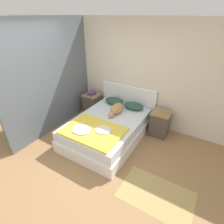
{
  "coord_description": "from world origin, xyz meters",
  "views": [
    {
      "loc": [
        1.83,
        -1.79,
        2.58
      ],
      "look_at": [
        0.02,
        1.22,
        0.6
      ],
      "focal_mm": 28.0,
      "sensor_mm": 36.0,
      "label": 1
    }
  ],
  "objects_px": {
    "bed": "(108,129)",
    "nightstand_right": "(160,123)",
    "dog": "(116,109)",
    "pillow_left": "(114,101)",
    "pillow_right": "(134,106)",
    "book_stack": "(92,93)",
    "nightstand_left": "(92,104)"
  },
  "relations": [
    {
      "from": "bed",
      "to": "nightstand_right",
      "type": "xyz_separation_m",
      "value": [
        0.99,
        0.76,
        0.06
      ]
    },
    {
      "from": "nightstand_right",
      "to": "dog",
      "type": "distance_m",
      "value": 1.09
    },
    {
      "from": "pillow_left",
      "to": "pillow_right",
      "type": "height_order",
      "value": "same"
    },
    {
      "from": "pillow_left",
      "to": "book_stack",
      "type": "height_order",
      "value": "book_stack"
    },
    {
      "from": "pillow_left",
      "to": "nightstand_right",
      "type": "bearing_deg",
      "value": -1.34
    },
    {
      "from": "pillow_left",
      "to": "nightstand_left",
      "type": "bearing_deg",
      "value": -177.62
    },
    {
      "from": "bed",
      "to": "book_stack",
      "type": "height_order",
      "value": "book_stack"
    },
    {
      "from": "bed",
      "to": "pillow_right",
      "type": "bearing_deg",
      "value": 70.62
    },
    {
      "from": "bed",
      "to": "pillow_right",
      "type": "xyz_separation_m",
      "value": [
        0.28,
        0.79,
        0.33
      ]
    },
    {
      "from": "nightstand_right",
      "to": "pillow_right",
      "type": "bearing_deg",
      "value": 177.62
    },
    {
      "from": "pillow_left",
      "to": "dog",
      "type": "xyz_separation_m",
      "value": [
        0.3,
        -0.43,
        0.04
      ]
    },
    {
      "from": "pillow_right",
      "to": "dog",
      "type": "relative_size",
      "value": 0.81
    },
    {
      "from": "bed",
      "to": "nightstand_right",
      "type": "height_order",
      "value": "nightstand_right"
    },
    {
      "from": "nightstand_left",
      "to": "dog",
      "type": "relative_size",
      "value": 0.97
    },
    {
      "from": "nightstand_left",
      "to": "dog",
      "type": "xyz_separation_m",
      "value": [
        1.02,
        -0.4,
        0.3
      ]
    },
    {
      "from": "nightstand_right",
      "to": "book_stack",
      "type": "bearing_deg",
      "value": -179.7
    },
    {
      "from": "dog",
      "to": "book_stack",
      "type": "height_order",
      "value": "dog"
    },
    {
      "from": "bed",
      "to": "nightstand_left",
      "type": "distance_m",
      "value": 1.25
    },
    {
      "from": "dog",
      "to": "book_stack",
      "type": "bearing_deg",
      "value": 158.71
    },
    {
      "from": "nightstand_left",
      "to": "book_stack",
      "type": "relative_size",
      "value": 2.58
    },
    {
      "from": "nightstand_left",
      "to": "dog",
      "type": "bearing_deg",
      "value": -21.66
    },
    {
      "from": "nightstand_right",
      "to": "pillow_left",
      "type": "bearing_deg",
      "value": 178.66
    },
    {
      "from": "bed",
      "to": "dog",
      "type": "height_order",
      "value": "dog"
    },
    {
      "from": "pillow_right",
      "to": "nightstand_left",
      "type": "bearing_deg",
      "value": -178.66
    },
    {
      "from": "book_stack",
      "to": "dog",
      "type": "bearing_deg",
      "value": -21.29
    },
    {
      "from": "nightstand_right",
      "to": "dog",
      "type": "bearing_deg",
      "value": -157.32
    },
    {
      "from": "nightstand_right",
      "to": "pillow_right",
      "type": "distance_m",
      "value": 0.76
    },
    {
      "from": "bed",
      "to": "pillow_left",
      "type": "bearing_deg",
      "value": 109.38
    },
    {
      "from": "nightstand_left",
      "to": "pillow_left",
      "type": "distance_m",
      "value": 0.76
    },
    {
      "from": "bed",
      "to": "dog",
      "type": "xyz_separation_m",
      "value": [
        0.03,
        0.36,
        0.36
      ]
    },
    {
      "from": "pillow_left",
      "to": "dog",
      "type": "bearing_deg",
      "value": -55.0
    },
    {
      "from": "pillow_right",
      "to": "dog",
      "type": "distance_m",
      "value": 0.5
    }
  ]
}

